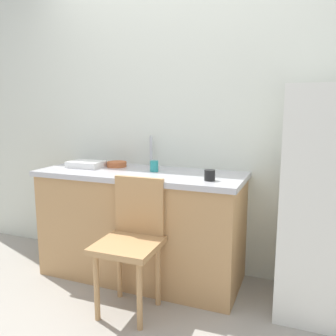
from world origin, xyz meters
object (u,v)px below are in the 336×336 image
at_px(refrigerator, 328,203).
at_px(dish_tray, 86,164).
at_px(chair, 132,238).
at_px(cup_black, 210,175).
at_px(cup_teal, 154,166).
at_px(terracotta_bowl, 117,164).

height_order(refrigerator, dish_tray, refrigerator).
height_order(refrigerator, chair, refrigerator).
bearing_deg(refrigerator, cup_black, -169.02).
bearing_deg(chair, cup_teal, 94.48).
bearing_deg(cup_black, refrigerator, 10.98).
bearing_deg(cup_teal, terracotta_bowl, 167.22).
bearing_deg(terracotta_bowl, refrigerator, -3.92).
xyz_separation_m(dish_tray, cup_black, (1.10, -0.14, 0.01)).
bearing_deg(cup_teal, refrigerator, -1.16).
bearing_deg(dish_tray, refrigerator, 0.05).
bearing_deg(refrigerator, terracotta_bowl, 176.08).
relative_size(terracotta_bowl, cup_black, 2.19).
height_order(refrigerator, cup_teal, refrigerator).
bearing_deg(dish_tray, terracotta_bowl, 26.52).
distance_m(refrigerator, chair, 1.30).
relative_size(dish_tray, cup_teal, 3.33).
height_order(dish_tray, cup_black, cup_black).
distance_m(chair, terracotta_bowl, 0.80).
xyz_separation_m(cup_teal, cup_black, (0.49, -0.17, -0.00)).
distance_m(cup_teal, cup_black, 0.52).
bearing_deg(chair, dish_tray, 144.52).
xyz_separation_m(refrigerator, cup_black, (-0.76, -0.15, 0.16)).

